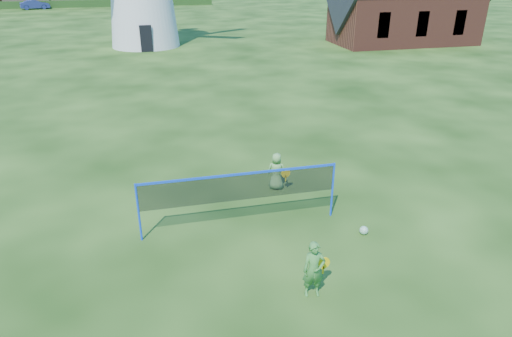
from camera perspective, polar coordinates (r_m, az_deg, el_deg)
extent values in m
plane|color=black|center=(11.75, -0.37, -7.76)|extent=(220.00, 220.00, 0.00)
cube|color=black|center=(36.37, -13.63, 15.57)|extent=(0.89, 0.11, 1.96)
cube|color=brown|center=(41.20, 18.05, 17.34)|extent=(11.26, 5.63, 3.75)
cube|color=black|center=(37.18, 15.75, 16.94)|extent=(0.94, 0.09, 1.88)
cube|color=black|center=(38.87, 20.18, 16.69)|extent=(0.94, 0.09, 1.88)
cube|color=black|center=(40.75, 24.21, 16.37)|extent=(0.94, 0.09, 1.88)
cylinder|color=blue|center=(11.33, -14.53, -5.40)|extent=(0.05, 0.05, 1.55)
cylinder|color=blue|center=(12.18, 9.58, -2.68)|extent=(0.05, 0.05, 1.55)
cube|color=black|center=(11.32, -2.04, -2.41)|extent=(5.00, 0.02, 0.70)
cube|color=blue|center=(11.16, -2.07, -0.72)|extent=(5.00, 0.02, 0.06)
imported|color=#3D8434|center=(9.44, 7.27, -12.49)|extent=(0.49, 0.36, 1.25)
cylinder|color=yellow|center=(9.67, 8.48, -11.67)|extent=(0.28, 0.02, 0.28)
cube|color=yellow|center=(9.77, 8.41, -12.47)|extent=(0.03, 0.02, 0.20)
imported|color=#66A34F|center=(13.57, 2.59, -0.35)|extent=(0.65, 0.55, 1.14)
cylinder|color=yellow|center=(13.43, 3.75, -0.59)|extent=(0.28, 0.02, 0.28)
cube|color=yellow|center=(13.51, 3.73, -1.24)|extent=(0.03, 0.02, 0.20)
sphere|color=green|center=(11.86, 13.39, -7.56)|extent=(0.22, 0.22, 0.22)
imported|color=navy|center=(75.56, -26.03, 18.02)|extent=(4.11, 2.30, 1.28)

